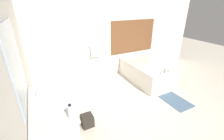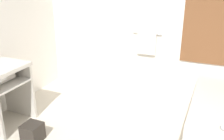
{
  "view_description": "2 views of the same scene",
  "coord_description": "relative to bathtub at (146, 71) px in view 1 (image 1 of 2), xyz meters",
  "views": [
    {
      "loc": [
        -1.89,
        -2.1,
        2.36
      ],
      "look_at": [
        -0.43,
        0.76,
        0.9
      ],
      "focal_mm": 24.0,
      "sensor_mm": 36.0,
      "label": 1
    },
    {
      "loc": [
        0.8,
        -1.85,
        2.05
      ],
      "look_at": [
        -0.45,
        1.01,
        0.86
      ],
      "focal_mm": 40.0,
      "sensor_mm": 36.0,
      "label": 2
    }
  ],
  "objects": [
    {
      "name": "ground_plane",
      "position": [
        -1.12,
        -1.32,
        -0.32
      ],
      "size": [
        16.0,
        16.0,
        0.0
      ],
      "primitive_type": "plane",
      "color": "beige",
      "rests_on": "ground"
    },
    {
      "name": "wall_back_with_blinds",
      "position": [
        -1.08,
        0.9,
        1.02
      ],
      "size": [
        7.4,
        0.13,
        2.7
      ],
      "color": "white",
      "rests_on": "ground_plane"
    },
    {
      "name": "wall_left_with_mirror",
      "position": [
        -3.35,
        -1.32,
        1.03
      ],
      "size": [
        0.08,
        7.4,
        2.7
      ],
      "color": "white",
      "rests_on": "ground_plane"
    },
    {
      "name": "vanity_counter",
      "position": [
        -2.99,
        -1.19,
        0.33
      ],
      "size": [
        0.63,
        1.29,
        0.91
      ],
      "color": "silver",
      "rests_on": "ground_plane"
    },
    {
      "name": "sink_faucet",
      "position": [
        -3.16,
        -1.02,
        0.67
      ],
      "size": [
        0.09,
        0.04,
        0.18
      ],
      "color": "silver",
      "rests_on": "vanity_counter"
    },
    {
      "name": "bathtub",
      "position": [
        0.0,
        0.0,
        0.0
      ],
      "size": [
        1.02,
        1.73,
        0.71
      ],
      "color": "silver",
      "rests_on": "ground_plane"
    },
    {
      "name": "water_bottle_1",
      "position": [
        -2.77,
        -1.72,
        0.68
      ],
      "size": [
        0.07,
        0.07,
        0.21
      ],
      "color": "silver",
      "rests_on": "vanity_counter"
    },
    {
      "name": "waste_bin",
      "position": [
        -2.37,
        -1.06,
        -0.2
      ],
      "size": [
        0.24,
        0.24,
        0.24
      ],
      "color": "#2D2823",
      "rests_on": "ground_plane"
    },
    {
      "name": "bath_mat",
      "position": [
        -0.05,
        -1.31,
        -0.32
      ],
      "size": [
        0.52,
        0.75,
        0.02
      ],
      "color": "slate",
      "rests_on": "ground_plane"
    }
  ]
}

